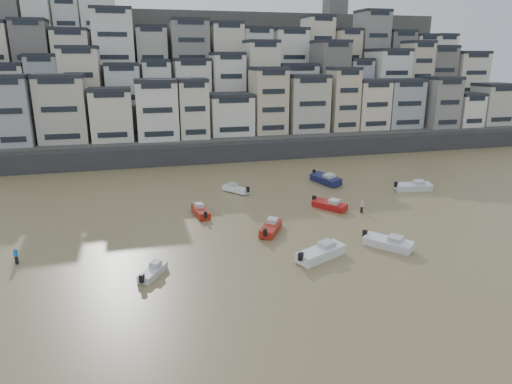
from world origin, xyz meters
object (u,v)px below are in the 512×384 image
object	(u,v)px
boat_b	(388,242)
boat_f	(201,210)
boat_e	(330,204)
boat_g	(414,186)
boat_i	(326,178)
boat_c	(271,226)
boat_j	(153,270)
person_pink	(362,206)
boat_a	(321,251)
boat_h	(236,188)
person_blue	(16,256)

from	to	relation	value
boat_b	boat_f	size ratio (longest dim) A/B	1.11
boat_b	boat_e	size ratio (longest dim) A/B	1.07
boat_f	boat_g	xyz separation A→B (m)	(32.96, 2.80, 0.12)
boat_i	boat_c	distance (m)	23.37
boat_j	person_pink	world-z (taller)	person_pink
boat_i	person_pink	bearing A→B (deg)	-19.03
boat_a	person_pink	bearing A→B (deg)	22.45
boat_b	boat_g	xyz separation A→B (m)	(15.21, 18.53, 0.04)
boat_f	boat_j	xyz separation A→B (m)	(-6.76, -15.81, -0.13)
boat_f	boat_c	xyz separation A→B (m)	(7.01, -8.09, 0.05)
boat_g	boat_j	world-z (taller)	boat_g
boat_h	boat_a	bearing A→B (deg)	150.95
boat_f	boat_i	world-z (taller)	boat_i
boat_i	boat_a	distance (m)	28.90
boat_e	boat_h	size ratio (longest dim) A/B	1.09
boat_c	person_blue	world-z (taller)	person_blue
boat_a	boat_e	bearing A→B (deg)	37.76
person_blue	person_pink	bearing A→B (deg)	7.49
boat_i	boat_h	bearing A→B (deg)	-99.95
person_blue	boat_i	bearing A→B (deg)	25.67
boat_b	boat_e	world-z (taller)	boat_b
boat_f	boat_j	world-z (taller)	boat_f
boat_a	boat_c	world-z (taller)	boat_a
boat_h	boat_i	bearing A→B (deg)	-121.73
boat_j	boat_a	xyz separation A→B (m)	(16.60, -0.45, 0.28)
boat_c	boat_a	bearing A→B (deg)	-129.98
person_pink	boat_a	bearing A→B (deg)	-132.14
boat_f	boat_g	world-z (taller)	boat_g
boat_b	boat_j	size ratio (longest dim) A/B	1.37
boat_a	person_pink	size ratio (longest dim) A/B	3.55
boat_g	boat_i	size ratio (longest dim) A/B	0.90
boat_f	boat_h	bearing A→B (deg)	-43.10
boat_h	boat_c	distance (m)	17.01
boat_f	boat_a	distance (m)	19.00
boat_h	boat_f	bearing A→B (deg)	107.02
boat_f	boat_i	size ratio (longest dim) A/B	0.77
boat_g	boat_a	bearing A→B (deg)	-131.79
boat_e	boat_a	xyz separation A→B (m)	(-7.22, -14.27, 0.13)
boat_h	boat_f	world-z (taller)	boat_f
boat_i	boat_j	xyz separation A→B (m)	(-28.44, -25.91, -0.34)
boat_h	person_blue	bearing A→B (deg)	89.17
boat_e	boat_c	distance (m)	11.74
boat_i	boat_b	bearing A→B (deg)	-23.11
boat_g	person_pink	world-z (taller)	person_pink
boat_g	person_pink	distance (m)	14.42
boat_b	boat_f	bearing A→B (deg)	-170.05
boat_g	boat_i	bearing A→B (deg)	155.81
person_blue	person_pink	world-z (taller)	same
boat_h	boat_g	distance (m)	27.00
boat_g	person_blue	size ratio (longest dim) A/B	3.42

